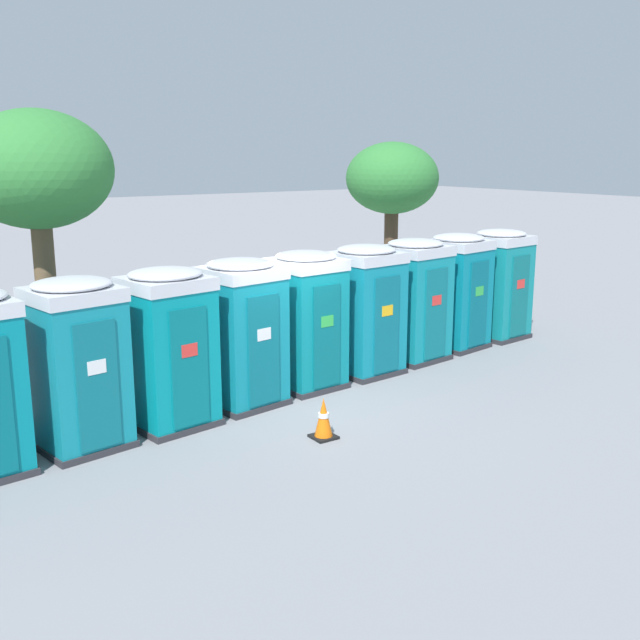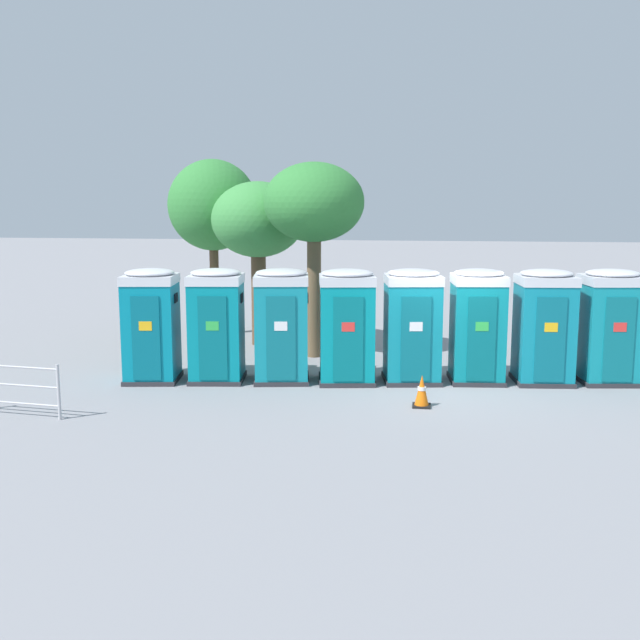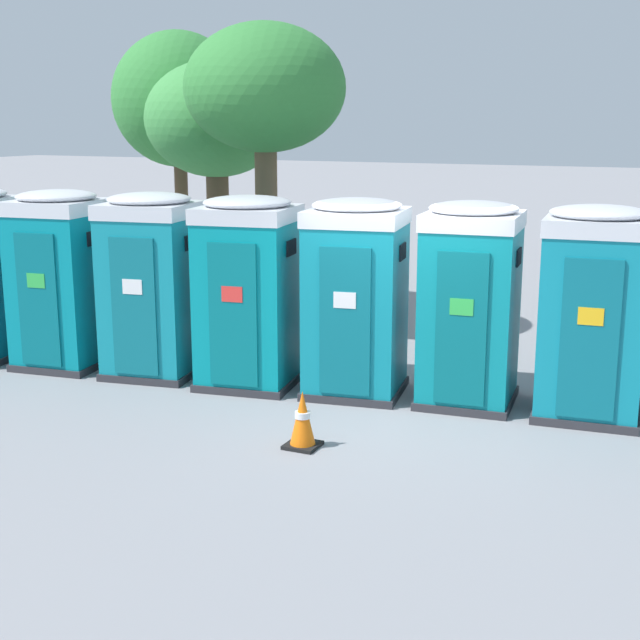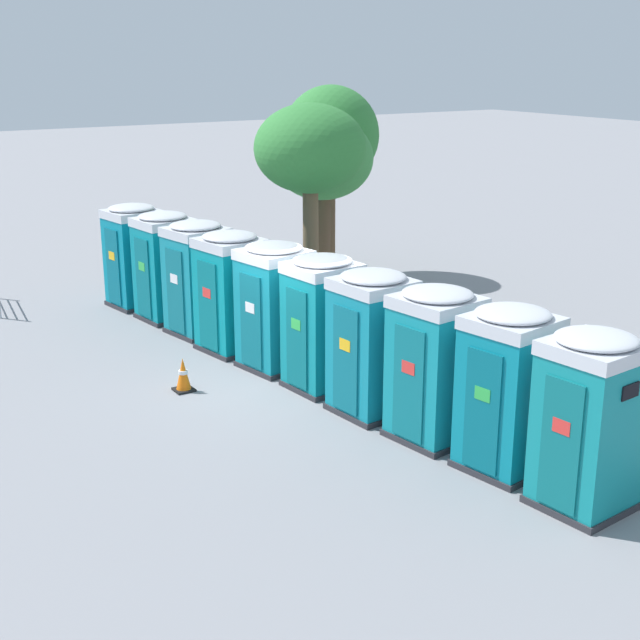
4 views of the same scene
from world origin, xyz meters
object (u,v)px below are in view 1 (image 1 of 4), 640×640
object	(u,v)px
portapotty_2	(77,363)
portapotty_5	(306,319)
street_tree_1	(37,174)
portapotty_6	(366,309)
portapotty_7	(414,299)
street_tree_3	(392,180)
portapotty_8	(457,291)
traffic_cone	(324,419)
portapotty_4	(242,332)
portapotty_9	(499,283)
portapotty_3	(169,347)

from	to	relation	value
portapotty_2	portapotty_5	size ratio (longest dim) A/B	1.00
portapotty_5	street_tree_1	xyz separation A→B (m)	(-4.01, 2.18, 2.63)
portapotty_2	portapotty_6	bearing A→B (deg)	6.67
portapotty_7	street_tree_3	size ratio (longest dim) A/B	0.56
portapotty_5	portapotty_8	xyz separation A→B (m)	(4.34, 0.56, -0.00)
portapotty_7	street_tree_3	distance (m)	7.01
portapotty_8	street_tree_3	bearing A→B (deg)	65.32
portapotty_6	portapotty_7	distance (m)	1.46
portapotty_7	portapotty_5	bearing A→B (deg)	-173.51
portapotty_2	traffic_cone	xyz separation A→B (m)	(3.14, -1.73, -0.97)
portapotty_6	street_tree_1	size ratio (longest dim) A/B	0.51
portapotty_4	portapotty_6	world-z (taller)	same
portapotty_8	portapotty_9	size ratio (longest dim) A/B	1.00
portapotty_2	portapotty_4	world-z (taller)	same
portapotty_3	traffic_cone	world-z (taller)	portapotty_3
portapotty_4	portapotty_6	size ratio (longest dim) A/B	1.00
portapotty_3	portapotty_7	bearing A→B (deg)	7.77
portapotty_7	street_tree_3	bearing A→B (deg)	54.84
portapotty_6	portapotty_8	size ratio (longest dim) A/B	1.00
portapotty_8	portapotty_4	bearing A→B (deg)	-172.38
street_tree_3	portapotty_5	bearing A→B (deg)	-139.38
portapotty_3	portapotty_5	bearing A→B (deg)	9.06
portapotty_6	street_tree_3	xyz separation A→B (m)	(5.28, 5.67, 2.19)
portapotty_3	portapotty_9	xyz separation A→B (m)	(8.67, 1.13, 0.00)
portapotty_5	street_tree_3	xyz separation A→B (m)	(6.73, 5.78, 2.19)
street_tree_1	traffic_cone	distance (m)	6.40
portapotty_4	street_tree_1	world-z (taller)	street_tree_1
street_tree_3	traffic_cone	distance (m)	11.75
portapotty_6	street_tree_3	world-z (taller)	street_tree_3
portapotty_2	street_tree_3	size ratio (longest dim) A/B	0.56
street_tree_1	portapotty_2	bearing A→B (deg)	-96.72
portapotty_7	street_tree_3	world-z (taller)	street_tree_3
portapotty_5	portapotty_6	size ratio (longest dim) A/B	1.00
portapotty_8	portapotty_5	bearing A→B (deg)	-172.63
portapotty_3	portapotty_6	world-z (taller)	same
portapotty_3	portapotty_5	size ratio (longest dim) A/B	1.00
portapotty_2	portapotty_9	bearing A→B (deg)	6.97
portapotty_8	portapotty_9	world-z (taller)	same
portapotty_5	street_tree_1	world-z (taller)	street_tree_1
portapotty_8	street_tree_3	world-z (taller)	street_tree_3
portapotty_3	street_tree_1	distance (m)	3.89
portapotty_3	portapotty_2	bearing A→B (deg)	-175.67
portapotty_2	portapotty_3	size ratio (longest dim) A/B	1.00
traffic_cone	portapotty_7	bearing A→B (deg)	32.76
portapotty_2	portapotty_6	world-z (taller)	same
street_tree_1	portapotty_4	bearing A→B (deg)	-42.94
portapotty_4	portapotty_5	distance (m)	1.46
portapotty_2	street_tree_1	xyz separation A→B (m)	(0.32, 2.75, 2.63)
portapotty_4	street_tree_3	size ratio (longest dim) A/B	0.56
portapotty_4	street_tree_1	size ratio (longest dim) A/B	0.51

